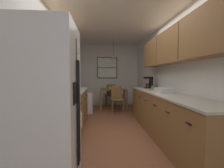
# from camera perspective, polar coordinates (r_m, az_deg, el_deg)

# --- Properties ---
(ground_plane) EXTENTS (12.00, 12.00, 0.00)m
(ground_plane) POSITION_cam_1_polar(r_m,az_deg,el_deg) (4.25, 0.12, -14.06)
(ground_plane) COLOR brown
(wall_left) EXTENTS (0.10, 9.00, 2.55)m
(wall_left) POSITION_cam_1_polar(r_m,az_deg,el_deg) (4.17, -18.71, 3.24)
(wall_left) COLOR silver
(wall_left) RESTS_ON ground
(wall_right) EXTENTS (0.10, 9.00, 2.55)m
(wall_right) POSITION_cam_1_polar(r_m,az_deg,el_deg) (4.38, 18.04, 3.23)
(wall_right) COLOR silver
(wall_right) RESTS_ON ground
(wall_back) EXTENTS (4.40, 0.10, 2.55)m
(wall_back) POSITION_cam_1_polar(r_m,az_deg,el_deg) (6.70, -1.70, 3.27)
(wall_back) COLOR silver
(wall_back) RESTS_ON ground
(ceiling_slab) EXTENTS (4.40, 9.00, 0.08)m
(ceiling_slab) POSITION_cam_1_polar(r_m,az_deg,el_deg) (4.28, 0.12, 21.32)
(ceiling_slab) COLOR white
(refrigerator) EXTENTS (0.75, 0.72, 1.79)m
(refrigerator) POSITION_cam_1_polar(r_m,az_deg,el_deg) (1.87, -23.87, -8.14)
(refrigerator) COLOR white
(refrigerator) RESTS_ON ground
(stove_range) EXTENTS (0.66, 0.65, 1.10)m
(stove_range) POSITION_cam_1_polar(r_m,az_deg,el_deg) (2.64, -19.57, -14.29)
(stove_range) COLOR white
(stove_range) RESTS_ON ground
(microwave_over_range) EXTENTS (0.39, 0.58, 0.35)m
(microwave_over_range) POSITION_cam_1_polar(r_m,az_deg,el_deg) (2.59, -22.53, 11.77)
(microwave_over_range) COLOR white
(counter_left) EXTENTS (0.64, 1.94, 0.90)m
(counter_left) POSITION_cam_1_polar(r_m,az_deg,el_deg) (3.87, -14.60, -8.97)
(counter_left) COLOR brown
(counter_left) RESTS_ON ground
(upper_cabinets_left) EXTENTS (0.33, 2.02, 0.73)m
(upper_cabinets_left) POSITION_cam_1_polar(r_m,az_deg,el_deg) (3.81, -17.14, 12.10)
(upper_cabinets_left) COLOR brown
(counter_right) EXTENTS (0.64, 3.38, 0.90)m
(counter_right) POSITION_cam_1_polar(r_m,az_deg,el_deg) (3.45, 18.55, -10.49)
(counter_right) COLOR brown
(counter_right) RESTS_ON ground
(upper_cabinets_right) EXTENTS (0.33, 3.06, 0.66)m
(upper_cabinets_right) POSITION_cam_1_polar(r_m,az_deg,el_deg) (3.42, 21.50, 12.62)
(upper_cabinets_right) COLOR brown
(dining_table) EXTENTS (1.00, 0.71, 0.75)m
(dining_table) POSITION_cam_1_polar(r_m,az_deg,el_deg) (5.89, 0.44, -3.01)
(dining_table) COLOR brown
(dining_table) RESTS_ON ground
(dining_chair_near) EXTENTS (0.42, 0.42, 0.90)m
(dining_chair_near) POSITION_cam_1_polar(r_m,az_deg,el_deg) (5.36, 1.79, -4.99)
(dining_chair_near) COLOR brown
(dining_chair_near) RESTS_ON ground
(dining_chair_far) EXTENTS (0.44, 0.44, 0.90)m
(dining_chair_far) POSITION_cam_1_polar(r_m,az_deg,el_deg) (6.46, -0.47, -3.61)
(dining_chair_far) COLOR brown
(dining_chair_far) RESTS_ON ground
(pendant_light) EXTENTS (0.25, 0.25, 0.67)m
(pendant_light) POSITION_cam_1_polar(r_m,az_deg,el_deg) (5.90, 0.45, 9.71)
(pendant_light) COLOR black
(back_window) EXTENTS (0.85, 0.05, 0.90)m
(back_window) POSITION_cam_1_polar(r_m,az_deg,el_deg) (6.64, -1.78, 5.96)
(back_window) COLOR brown
(trash_bin) EXTENTS (0.28, 0.28, 0.68)m
(trash_bin) POSITION_cam_1_polar(r_m,az_deg,el_deg) (5.22, -8.59, -6.99)
(trash_bin) COLOR white
(trash_bin) RESTS_ON ground
(storage_canister) EXTENTS (0.11, 0.11, 0.22)m
(storage_canister) POSITION_cam_1_polar(r_m,az_deg,el_deg) (3.07, -17.18, -1.61)
(storage_canister) COLOR #D84C19
(storage_canister) RESTS_ON counter_left
(dish_towel) EXTENTS (0.02, 0.16, 0.24)m
(dish_towel) POSITION_cam_1_polar(r_m,az_deg,el_deg) (2.72, -11.24, -13.03)
(dish_towel) COLOR beige
(coffee_maker) EXTENTS (0.22, 0.18, 0.32)m
(coffee_maker) POSITION_cam_1_polar(r_m,az_deg,el_deg) (4.49, 13.49, 0.66)
(coffee_maker) COLOR black
(coffee_maker) RESTS_ON counter_right
(mug_by_coffeemaker) EXTENTS (0.13, 0.09, 0.09)m
(mug_by_coffeemaker) POSITION_cam_1_polar(r_m,az_deg,el_deg) (3.90, 14.98, -1.55)
(mug_by_coffeemaker) COLOR #3F7F4C
(mug_by_coffeemaker) RESTS_ON counter_right
(mug_spare) EXTENTS (0.11, 0.08, 0.09)m
(mug_spare) POSITION_cam_1_polar(r_m,az_deg,el_deg) (4.10, 14.70, -1.32)
(mug_spare) COLOR #BF3F33
(mug_spare) RESTS_ON counter_right
(dish_rack) EXTENTS (0.28, 0.34, 0.10)m
(dish_rack) POSITION_cam_1_polar(r_m,az_deg,el_deg) (3.34, 18.35, -2.27)
(dish_rack) COLOR silver
(dish_rack) RESTS_ON counter_right
(table_serving_bowl) EXTENTS (0.20, 0.20, 0.06)m
(table_serving_bowl) POSITION_cam_1_polar(r_m,az_deg,el_deg) (5.96, -0.13, -1.46)
(table_serving_bowl) COLOR #E0D14C
(table_serving_bowl) RESTS_ON dining_table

